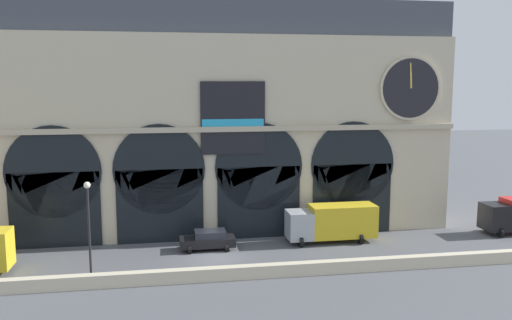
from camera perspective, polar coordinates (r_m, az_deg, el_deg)
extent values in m
plane|color=#54565B|center=(41.39, -4.26, -10.44)|extent=(200.00, 200.00, 0.00)
cube|color=beige|center=(36.94, -3.57, -12.03)|extent=(90.00, 0.70, 0.91)
cube|color=beige|center=(47.26, -5.28, 2.60)|extent=(43.36, 5.69, 17.26)
cube|color=#424751|center=(47.67, -5.48, 14.89)|extent=(43.36, 5.09, 3.09)
cube|color=black|center=(46.02, -20.68, -5.03)|extent=(7.13, 0.20, 6.20)
cylinder|color=black|center=(45.44, -20.88, -1.22)|extent=(7.51, 0.20, 7.51)
cube|color=black|center=(45.16, -10.20, -4.88)|extent=(7.13, 0.20, 6.20)
cylinder|color=black|center=(44.56, -10.30, -0.99)|extent=(7.51, 0.20, 7.51)
cube|color=black|center=(45.82, 0.32, -4.55)|extent=(7.13, 0.20, 6.20)
cylinder|color=black|center=(45.23, 0.32, -0.72)|extent=(7.51, 0.20, 7.51)
cube|color=black|center=(47.94, 10.20, -4.11)|extent=(7.13, 0.20, 6.20)
cylinder|color=black|center=(47.39, 10.30, -0.45)|extent=(7.51, 0.20, 7.51)
cylinder|color=beige|center=(48.74, 16.17, 7.39)|extent=(5.57, 0.25, 5.57)
cylinder|color=black|center=(48.63, 16.23, 7.39)|extent=(5.16, 0.06, 5.16)
cube|color=gold|center=(48.56, 16.25, 8.22)|extent=(0.25, 0.04, 1.43)
cube|color=gold|center=(48.53, 16.24, 8.68)|extent=(0.28, 0.04, 2.19)
cube|color=black|center=(44.33, -2.48, 4.51)|extent=(5.38, 0.12, 6.04)
cube|color=#26A5D8|center=(44.29, -2.46, 3.77)|extent=(5.17, 0.04, 0.99)
cube|color=#B6AB91|center=(44.21, -4.99, 3.29)|extent=(43.36, 0.50, 0.44)
cube|color=black|center=(43.34, -5.21, -8.69)|extent=(4.40, 1.80, 0.70)
cube|color=black|center=(43.17, -4.93, -7.88)|extent=(2.46, 1.62, 0.55)
cylinder|color=black|center=(42.59, -7.10, -9.52)|extent=(0.28, 0.60, 0.60)
cylinder|color=black|center=(44.13, -7.19, -8.88)|extent=(0.28, 0.60, 0.60)
cylinder|color=black|center=(42.80, -3.16, -9.38)|extent=(0.28, 0.60, 0.60)
cylinder|color=black|center=(44.34, -3.40, -8.75)|extent=(0.28, 0.60, 0.60)
cube|color=#ADB2B7|center=(44.68, 4.65, -6.94)|extent=(2.00, 2.30, 2.30)
cube|color=gold|center=(45.68, 9.24, -6.42)|extent=(5.50, 2.30, 2.70)
cylinder|color=black|center=(44.01, 4.84, -8.73)|extent=(0.28, 0.84, 0.84)
cylinder|color=black|center=(45.93, 4.18, -8.00)|extent=(0.28, 0.84, 0.84)
cylinder|color=black|center=(45.52, 11.13, -8.28)|extent=(0.28, 0.84, 0.84)
cylinder|color=black|center=(47.38, 10.24, -7.60)|extent=(0.28, 0.84, 0.84)
cube|color=black|center=(51.67, 24.20, -5.56)|extent=(2.00, 2.30, 2.30)
cylinder|color=black|center=(51.07, 24.68, -7.08)|extent=(0.28, 0.84, 0.84)
cylinder|color=black|center=(52.72, 23.41, -6.54)|extent=(0.28, 0.84, 0.84)
cylinder|color=black|center=(37.01, -17.40, -7.80)|extent=(0.16, 0.16, 6.50)
sphere|color=#F2EDCC|center=(36.23, -17.63, -2.58)|extent=(0.44, 0.44, 0.44)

